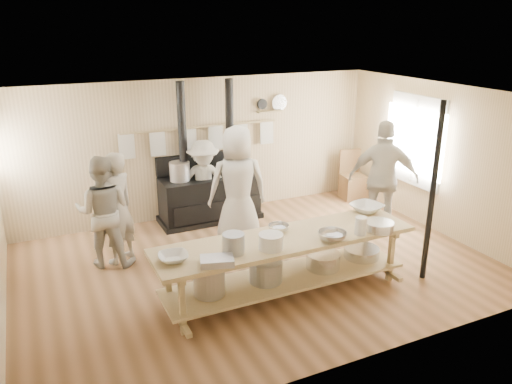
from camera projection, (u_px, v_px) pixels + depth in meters
ground at (257, 266)px, 7.67m from camera, size 7.00×7.00×0.00m
room_shell at (257, 165)px, 7.14m from camera, size 7.00×7.00×7.00m
window_right at (415, 141)px, 9.08m from camera, size 0.09×1.50×1.65m
stove at (209, 193)px, 9.31m from camera, size 1.90×0.75×2.60m
towel_rail at (202, 135)px, 9.21m from camera, size 3.00×0.04×0.47m
back_wall_shelf at (272, 106)px, 9.69m from camera, size 0.63×0.14×0.32m
prep_table at (285, 260)px, 6.73m from camera, size 3.60×0.90×0.85m
support_post at (432, 194)px, 6.91m from camera, size 0.08×0.08×2.60m
cook_far_left at (117, 208)px, 7.57m from camera, size 0.76×0.71×1.75m
cook_left at (103, 212)px, 7.47m from camera, size 1.03×0.94×1.73m
cook_center at (238, 186)px, 8.21m from camera, size 1.08×0.82×2.00m
cook_right at (383, 178)px, 8.57m from camera, size 1.25×1.08×2.01m
cook_by_window at (204, 183)px, 9.02m from camera, size 1.11×0.76×1.58m
chair at (353, 184)px, 10.52m from camera, size 0.54×0.54×1.01m
bowl_white_a at (173, 257)px, 5.97m from camera, size 0.40×0.40×0.09m
bowl_steel_a at (279, 228)px, 6.81m from camera, size 0.37×0.37×0.09m
bowl_white_b at (366, 208)px, 7.51m from camera, size 0.56×0.56×0.11m
bowl_steel_b at (332, 236)px, 6.52m from camera, size 0.53×0.53×0.12m
roasting_pan at (217, 261)px, 5.88m from camera, size 0.45×0.36×0.09m
mixing_bowl_large at (379, 226)px, 6.83m from camera, size 0.52×0.52×0.13m
bucket_galv at (234, 243)px, 6.15m from camera, size 0.36×0.36×0.25m
deep_bowl_enamel at (271, 241)px, 6.27m from camera, size 0.39×0.39×0.20m
pitcher at (361, 226)px, 6.68m from camera, size 0.18×0.18×0.25m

